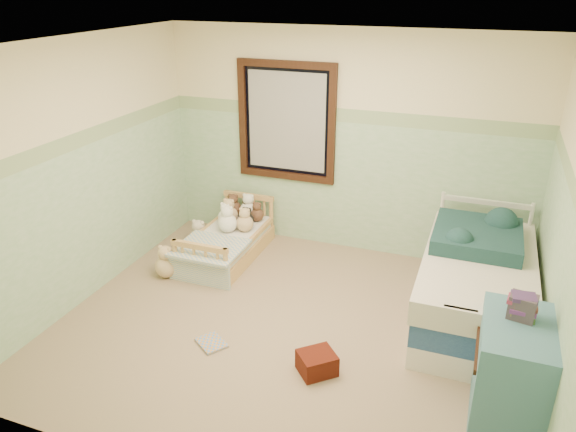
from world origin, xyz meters
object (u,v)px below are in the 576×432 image
(plush_floor_cream, at_px, (199,238))
(dresser, at_px, (511,371))
(floor_book, at_px, (211,343))
(twin_bed_frame, at_px, (472,310))
(red_pillow, at_px, (317,363))
(toddler_bed_frame, at_px, (227,250))
(plush_floor_tan, at_px, (167,266))

(plush_floor_cream, height_order, dresser, dresser)
(dresser, xyz_separation_m, floor_book, (-2.41, -0.02, -0.37))
(twin_bed_frame, relative_size, red_pillow, 6.52)
(plush_floor_cream, relative_size, dresser, 0.30)
(plush_floor_cream, height_order, floor_book, plush_floor_cream)
(twin_bed_frame, distance_m, red_pillow, 1.66)
(plush_floor_cream, height_order, twin_bed_frame, plush_floor_cream)
(dresser, bearing_deg, red_pillow, -178.33)
(plush_floor_cream, xyz_separation_m, floor_book, (1.01, -1.64, -0.11))
(red_pillow, bearing_deg, toddler_bed_frame, 135.20)
(plush_floor_tan, height_order, floor_book, plush_floor_tan)
(plush_floor_cream, relative_size, red_pillow, 0.83)
(toddler_bed_frame, distance_m, red_pillow, 2.21)
(toddler_bed_frame, height_order, plush_floor_cream, plush_floor_cream)
(toddler_bed_frame, height_order, red_pillow, red_pillow)
(toddler_bed_frame, xyz_separation_m, dresser, (3.00, -1.52, 0.30))
(plush_floor_cream, xyz_separation_m, plush_floor_tan, (0.01, -0.74, 0.00))
(plush_floor_cream, bearing_deg, toddler_bed_frame, -13.49)
(plush_floor_cream, bearing_deg, twin_bed_frame, -8.15)
(twin_bed_frame, bearing_deg, plush_floor_cream, 171.85)
(toddler_bed_frame, relative_size, dresser, 1.68)
(dresser, relative_size, floor_book, 2.92)
(dresser, bearing_deg, plush_floor_tan, 165.51)
(plush_floor_tan, bearing_deg, floor_book, -41.89)
(floor_book, bearing_deg, dresser, 35.41)
(plush_floor_cream, distance_m, twin_bed_frame, 3.16)
(twin_bed_frame, xyz_separation_m, floor_book, (-2.11, -1.19, -0.10))
(twin_bed_frame, bearing_deg, toddler_bed_frame, 172.69)
(toddler_bed_frame, xyz_separation_m, red_pillow, (1.57, -1.56, 0.01))
(red_pillow, bearing_deg, plush_floor_cream, 140.18)
(plush_floor_cream, distance_m, floor_book, 1.93)
(toddler_bed_frame, bearing_deg, floor_book, -68.86)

